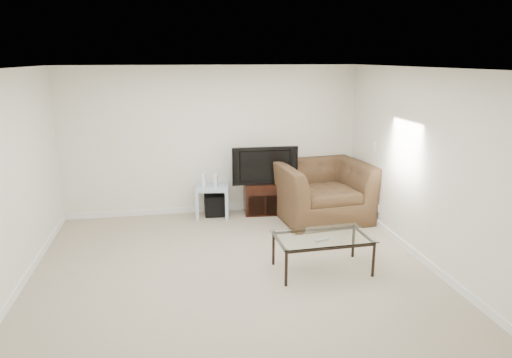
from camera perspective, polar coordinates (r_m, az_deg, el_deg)
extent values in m
plane|color=tan|center=(5.79, -2.76, -11.94)|extent=(5.00, 5.00, 0.00)
plane|color=white|center=(5.16, -3.11, 13.63)|extent=(5.00, 5.00, 0.00)
cube|color=silver|center=(7.77, -5.40, 4.76)|extent=(5.00, 0.02, 2.50)
cube|color=silver|center=(5.60, -29.16, -1.11)|extent=(0.02, 5.00, 2.50)
cube|color=silver|center=(6.18, 20.73, 1.18)|extent=(0.02, 5.00, 2.50)
cube|color=white|center=(7.76, -15.76, 4.25)|extent=(0.12, 0.02, 0.12)
cube|color=white|center=(7.55, 14.47, 4.05)|extent=(0.02, 0.09, 0.13)
cube|color=white|center=(7.52, 14.95, -3.51)|extent=(0.02, 0.08, 0.12)
cube|color=black|center=(7.81, 0.99, -1.10)|extent=(0.42, 0.31, 0.06)
imported|color=black|center=(7.71, 0.99, 1.86)|extent=(1.04, 0.23, 0.64)
cube|color=black|center=(7.83, -5.18, -3.20)|extent=(0.35, 0.35, 0.34)
cube|color=white|center=(7.67, -6.49, -0.09)|extent=(0.10, 0.18, 0.24)
cube|color=silver|center=(7.67, -5.03, -0.18)|extent=(0.09, 0.16, 0.21)
imported|color=#4C2E22|center=(7.59, 8.26, -0.32)|extent=(1.54, 1.08, 1.27)
cube|color=#B2B2B7|center=(5.63, 8.23, -7.52)|extent=(0.19, 0.11, 0.02)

